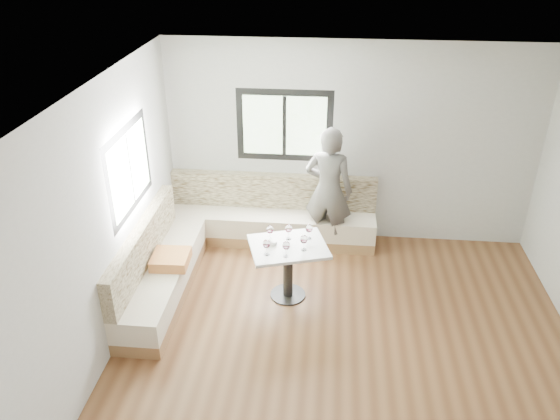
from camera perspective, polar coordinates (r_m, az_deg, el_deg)
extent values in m
cube|color=brown|center=(6.08, 6.94, -14.63)|extent=(5.00, 5.00, 0.01)
cube|color=white|center=(4.66, 8.96, 11.47)|extent=(5.00, 5.00, 0.01)
cube|color=#B7B7B2|center=(7.48, 7.40, 6.72)|extent=(5.00, 0.01, 2.80)
cube|color=#B7B7B2|center=(5.68, -18.22, -1.90)|extent=(0.01, 5.00, 2.80)
cube|color=black|center=(7.41, 0.47, 8.80)|extent=(1.30, 0.02, 1.00)
cube|color=black|center=(6.31, -15.47, 4.15)|extent=(0.02, 1.30, 1.00)
cube|color=olive|center=(7.86, -0.84, -2.69)|extent=(2.90, 0.55, 0.16)
cube|color=beige|center=(7.74, -0.85, -1.26)|extent=(2.90, 0.55, 0.29)
cube|color=beige|center=(7.74, -0.70, 2.04)|extent=(2.90, 0.14, 0.50)
cube|color=olive|center=(6.94, -11.94, -8.08)|extent=(0.55, 2.25, 0.16)
cube|color=beige|center=(6.81, -12.13, -6.55)|extent=(0.55, 2.25, 0.29)
cube|color=beige|center=(6.66, -14.16, -3.60)|extent=(0.14, 2.25, 0.50)
cube|color=gold|center=(6.67, -11.35, -5.07)|extent=(0.45, 0.45, 0.13)
cylinder|color=black|center=(6.82, 0.83, -8.81)|extent=(0.43, 0.43, 0.02)
cylinder|color=black|center=(6.62, 0.84, -6.51)|extent=(0.12, 0.12, 0.69)
cube|color=white|center=(6.42, 0.87, -3.85)|extent=(1.05, 0.92, 0.04)
imported|color=#514E4A|center=(7.33, 5.10, 2.05)|extent=(0.72, 0.55, 1.79)
cylinder|color=white|center=(6.43, -0.79, -3.38)|extent=(0.11, 0.11, 0.04)
sphere|color=black|center=(6.43, -0.63, -3.25)|extent=(0.02, 0.02, 0.02)
sphere|color=black|center=(6.43, -0.89, -3.25)|extent=(0.02, 0.02, 0.02)
sphere|color=black|center=(6.41, -0.78, -3.37)|extent=(0.02, 0.02, 0.02)
cylinder|color=white|center=(6.24, -1.40, -4.65)|extent=(0.06, 0.06, 0.01)
cylinder|color=white|center=(6.22, -1.41, -4.30)|extent=(0.01, 0.01, 0.08)
ellipsoid|color=white|center=(6.17, -1.42, -3.56)|extent=(0.09, 0.09, 0.10)
cylinder|color=#400514|center=(6.18, -1.41, -3.77)|extent=(0.06, 0.06, 0.02)
cylinder|color=white|center=(6.21, 0.64, -4.82)|extent=(0.06, 0.06, 0.01)
cylinder|color=white|center=(6.19, 0.64, -4.47)|extent=(0.01, 0.01, 0.08)
ellipsoid|color=white|center=(6.14, 0.65, -3.73)|extent=(0.09, 0.09, 0.10)
cylinder|color=#400514|center=(6.15, 0.65, -3.94)|extent=(0.06, 0.06, 0.02)
cylinder|color=white|center=(6.33, 2.48, -4.16)|extent=(0.06, 0.06, 0.01)
cylinder|color=white|center=(6.31, 2.49, -3.81)|extent=(0.01, 0.01, 0.08)
ellipsoid|color=white|center=(6.26, 2.51, -3.08)|extent=(0.09, 0.09, 0.10)
cylinder|color=#400514|center=(6.27, 2.51, -3.28)|extent=(0.06, 0.06, 0.02)
cylinder|color=white|center=(6.54, 0.90, -3.00)|extent=(0.06, 0.06, 0.01)
cylinder|color=white|center=(6.51, 0.90, -2.66)|extent=(0.01, 0.01, 0.08)
ellipsoid|color=white|center=(6.46, 0.91, -1.94)|extent=(0.09, 0.09, 0.10)
cylinder|color=#400514|center=(6.48, 0.91, -2.14)|extent=(0.06, 0.06, 0.02)
cylinder|color=white|center=(6.55, 3.03, -2.99)|extent=(0.06, 0.06, 0.01)
cylinder|color=white|center=(6.52, 3.04, -2.65)|extent=(0.01, 0.01, 0.08)
ellipsoid|color=white|center=(6.47, 3.06, -1.93)|extent=(0.09, 0.09, 0.10)
cylinder|color=#400514|center=(6.49, 3.06, -2.13)|extent=(0.06, 0.06, 0.02)
cylinder|color=white|center=(6.51, -1.04, -3.11)|extent=(0.06, 0.06, 0.01)
cylinder|color=white|center=(6.49, -1.05, -2.77)|extent=(0.01, 0.01, 0.08)
ellipsoid|color=white|center=(6.44, -1.05, -2.05)|extent=(0.09, 0.09, 0.10)
cylinder|color=#400514|center=(6.46, -1.05, -2.25)|extent=(0.06, 0.06, 0.02)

